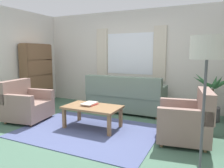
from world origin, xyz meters
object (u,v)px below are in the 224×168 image
at_px(couch, 125,97).
at_px(armchair_left, 26,104).
at_px(potted_plant, 212,101).
at_px(bookshelf, 38,74).
at_px(standing_lamp, 207,61).
at_px(coffee_table, 93,109).
at_px(armchair_right, 187,121).
at_px(book_stack_on_table, 90,104).

distance_m(couch, armchair_left, 2.33).
bearing_deg(couch, armchair_left, 41.73).
distance_m(potted_plant, bookshelf, 4.51).
distance_m(armchair_left, standing_lamp, 3.84).
bearing_deg(coffee_table, bookshelf, 157.14).
xyz_separation_m(couch, bookshelf, (-2.49, -0.37, 0.52)).
height_order(armchair_right, bookshelf, bookshelf).
height_order(couch, coffee_table, couch).
bearing_deg(armchair_left, standing_lamp, -111.75).
bearing_deg(standing_lamp, bookshelf, 154.59).
height_order(couch, standing_lamp, standing_lamp).
relative_size(armchair_right, coffee_table, 0.87).
height_order(coffee_table, book_stack_on_table, book_stack_on_table).
bearing_deg(potted_plant, armchair_left, -155.25).
bearing_deg(couch, book_stack_on_table, 78.22).
height_order(armchair_left, armchair_right, same).
bearing_deg(coffee_table, armchair_left, -172.81).
bearing_deg(coffee_table, potted_plant, 35.38).
height_order(armchair_right, standing_lamp, standing_lamp).
bearing_deg(book_stack_on_table, armchair_right, 1.41).
bearing_deg(armchair_right, armchair_left, -93.26).
bearing_deg(standing_lamp, potted_plant, 87.63).
bearing_deg(couch, potted_plant, -175.43).
height_order(armchair_left, bookshelf, bookshelf).
relative_size(armchair_right, book_stack_on_table, 2.78).
distance_m(coffee_table, book_stack_on_table, 0.15).
bearing_deg(bookshelf, armchair_right, 78.00).
distance_m(couch, standing_lamp, 3.22).
height_order(coffee_table, potted_plant, potted_plant).
relative_size(armchair_left, potted_plant, 0.81).
xyz_separation_m(couch, standing_lamp, (1.86, -2.43, 1.01)).
xyz_separation_m(armchair_left, coffee_table, (1.58, 0.20, 0.03)).
bearing_deg(book_stack_on_table, couch, 78.22).
distance_m(couch, book_stack_on_table, 1.31).
xyz_separation_m(couch, armchair_right, (1.59, -1.23, -0.01)).
bearing_deg(armchair_left, potted_plant, -73.20).
height_order(book_stack_on_table, potted_plant, potted_plant).
bearing_deg(potted_plant, coffee_table, -144.62).
relative_size(armchair_right, potted_plant, 0.81).
relative_size(couch, armchair_left, 2.01).
xyz_separation_m(armchair_left, book_stack_on_table, (1.47, 0.27, 0.11)).
relative_size(coffee_table, bookshelf, 0.64).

